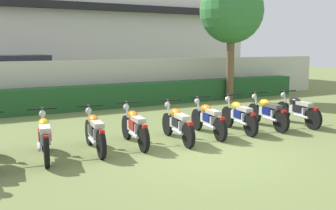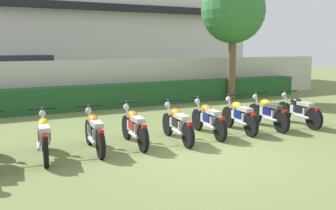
% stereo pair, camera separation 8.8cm
% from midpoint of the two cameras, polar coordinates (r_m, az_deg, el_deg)
% --- Properties ---
extents(ground, '(60.00, 60.00, 0.00)m').
position_cam_midpoint_polar(ground, '(8.21, 5.47, -7.36)').
color(ground, olive).
extents(building, '(23.97, 6.50, 8.12)m').
position_cam_midpoint_polar(building, '(23.75, -18.15, 12.65)').
color(building, white).
rests_on(building, ground).
extents(compound_wall, '(22.77, 0.30, 1.74)m').
position_cam_midpoint_polar(compound_wall, '(14.89, -11.10, 3.19)').
color(compound_wall, beige).
rests_on(compound_wall, ground).
extents(hedge_row, '(18.22, 0.70, 0.86)m').
position_cam_midpoint_polar(hedge_row, '(14.28, -10.20, 1.20)').
color(hedge_row, '#235628').
rests_on(hedge_row, ground).
extents(parked_car, '(4.64, 2.39, 1.89)m').
position_cam_midpoint_polar(parked_car, '(17.40, -21.39, 3.75)').
color(parked_car, navy).
rests_on(parked_car, ground).
extents(tree_near_inspector, '(2.61, 2.61, 4.97)m').
position_cam_midpoint_polar(tree_near_inspector, '(16.37, 9.20, 13.42)').
color(tree_near_inspector, brown).
rests_on(tree_near_inspector, ground).
extents(motorcycle_in_row_1, '(0.60, 1.86, 0.97)m').
position_cam_midpoint_polar(motorcycle_in_row_1, '(8.22, -18.08, -4.46)').
color(motorcycle_in_row_1, black).
rests_on(motorcycle_in_row_1, ground).
extents(motorcycle_in_row_2, '(0.60, 1.81, 0.95)m').
position_cam_midpoint_polar(motorcycle_in_row_2, '(8.50, -11.07, -3.85)').
color(motorcycle_in_row_2, black).
rests_on(motorcycle_in_row_2, ground).
extents(motorcycle_in_row_3, '(0.60, 1.85, 0.95)m').
position_cam_midpoint_polar(motorcycle_in_row_3, '(8.89, -5.25, -3.16)').
color(motorcycle_in_row_3, black).
rests_on(motorcycle_in_row_3, ground).
extents(motorcycle_in_row_4, '(0.60, 1.90, 0.95)m').
position_cam_midpoint_polar(motorcycle_in_row_4, '(9.22, 1.13, -2.71)').
color(motorcycle_in_row_4, black).
rests_on(motorcycle_in_row_4, ground).
extents(motorcycle_in_row_5, '(0.60, 1.90, 0.95)m').
position_cam_midpoint_polar(motorcycle_in_row_5, '(9.87, 5.69, -1.99)').
color(motorcycle_in_row_5, black).
rests_on(motorcycle_in_row_5, ground).
extents(motorcycle_in_row_6, '(0.60, 1.80, 0.95)m').
position_cam_midpoint_polar(motorcycle_in_row_6, '(10.41, 10.18, -1.50)').
color(motorcycle_in_row_6, black).
rests_on(motorcycle_in_row_6, ground).
extents(motorcycle_in_row_7, '(0.60, 1.86, 0.96)m').
position_cam_midpoint_polar(motorcycle_in_row_7, '(11.02, 14.23, -1.04)').
color(motorcycle_in_row_7, black).
rests_on(motorcycle_in_row_7, ground).
extents(motorcycle_in_row_8, '(0.60, 1.91, 0.96)m').
position_cam_midpoint_polar(motorcycle_in_row_8, '(11.68, 18.40, -0.69)').
color(motorcycle_in_row_8, black).
rests_on(motorcycle_in_row_8, ground).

